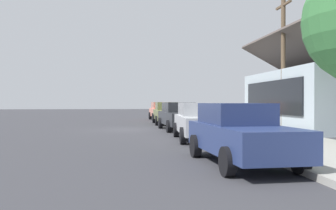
{
  "coord_description": "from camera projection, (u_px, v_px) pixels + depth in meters",
  "views": [
    {
      "loc": [
        21.46,
        -0.35,
        1.63
      ],
      "look_at": [
        -1.13,
        2.24,
        1.42
      ],
      "focal_mm": 39.41,
      "sensor_mm": 36.0,
      "label": 1
    }
  ],
  "objects": [
    {
      "name": "ground_plane",
      "position": [
        132.0,
        130.0,
        21.37
      ],
      "size": [
        120.0,
        120.0,
        0.0
      ],
      "primitive_type": "plane",
      "color": "#38383D"
    },
    {
      "name": "sidewalk_curb",
      "position": [
        226.0,
        128.0,
        22.01
      ],
      "size": [
        60.0,
        4.2,
        0.16
      ],
      "primitive_type": "cube",
      "color": "#A3A099",
      "rests_on": "ground"
    },
    {
      "name": "car_coral",
      "position": [
        162.0,
        111.0,
        32.72
      ],
      "size": [
        4.37,
        2.14,
        1.59
      ],
      "rotation": [
        0.0,
        0.0,
        0.04
      ],
      "color": "#EA8C75",
      "rests_on": "ground"
    },
    {
      "name": "car_olive",
      "position": [
        168.0,
        113.0,
        26.87
      ],
      "size": [
        4.89,
        2.11,
        1.59
      ],
      "rotation": [
        0.0,
        0.0,
        -0.01
      ],
      "color": "olive",
      "rests_on": "ground"
    },
    {
      "name": "car_charcoal",
      "position": [
        179.0,
        116.0,
        21.15
      ],
      "size": [
        4.96,
        2.21,
        1.59
      ],
      "rotation": [
        0.0,
        0.0,
        0.05
      ],
      "color": "#2D3035",
      "rests_on": "ground"
    },
    {
      "name": "car_silver",
      "position": [
        199.0,
        121.0,
        15.67
      ],
      "size": [
        4.89,
        2.11,
        1.59
      ],
      "rotation": [
        0.0,
        0.0,
        -0.05
      ],
      "color": "silver",
      "rests_on": "ground"
    },
    {
      "name": "car_navy",
      "position": [
        240.0,
        133.0,
        9.64
      ],
      "size": [
        4.71,
        2.12,
        1.59
      ],
      "rotation": [
        0.0,
        0.0,
        0.06
      ],
      "color": "navy",
      "rests_on": "ground"
    },
    {
      "name": "storefront_building",
      "position": [
        335.0,
        98.0,
        21.87
      ],
      "size": [
        10.36,
        8.12,
        5.62
      ],
      "color": "#ADBCC6",
      "rests_on": "ground"
    },
    {
      "name": "utility_pole_wooden",
      "position": [
        283.0,
        60.0,
        20.11
      ],
      "size": [
        1.8,
        0.24,
        7.5
      ],
      "color": "brown",
      "rests_on": "ground"
    },
    {
      "name": "fire_hydrant_red",
      "position": [
        235.0,
        129.0,
        15.41
      ],
      "size": [
        0.22,
        0.22,
        0.71
      ],
      "color": "red",
      "rests_on": "sidewalk_curb"
    }
  ]
}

